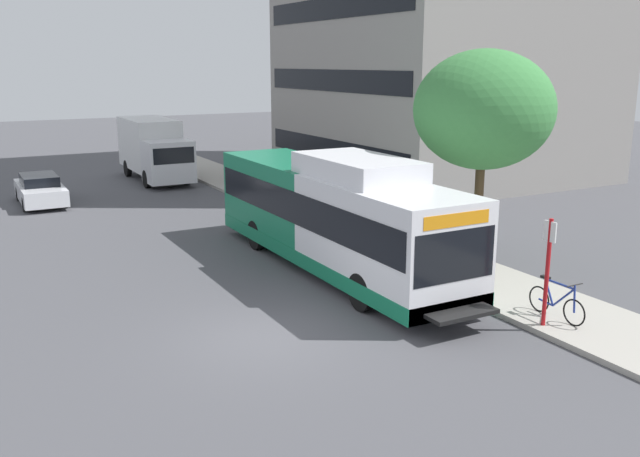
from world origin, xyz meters
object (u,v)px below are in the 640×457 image
(transit_bus, at_px, (333,215))
(street_tree_near_stop, at_px, (484,110))
(box_truck_background, at_px, (154,148))
(bicycle_parked, at_px, (556,302))
(bus_stop_sign_pole, at_px, (548,264))
(parked_car_far_lane, at_px, (40,190))

(transit_bus, bearing_deg, street_tree_near_stop, -25.45)
(box_truck_background, bearing_deg, transit_bus, -89.02)
(transit_bus, bearing_deg, bicycle_parked, -69.08)
(bus_stop_sign_pole, distance_m, parked_car_far_lane, 23.36)
(bicycle_parked, distance_m, street_tree_near_stop, 6.51)
(bus_stop_sign_pole, xyz_separation_m, box_truck_background, (-2.25, 25.69, 0.09))
(bus_stop_sign_pole, distance_m, street_tree_near_stop, 6.16)
(bicycle_parked, bearing_deg, box_truck_background, 96.34)
(street_tree_near_stop, height_order, box_truck_background, street_tree_near_stop)
(transit_bus, xyz_separation_m, bicycle_parked, (2.51, -6.57, -1.14))
(parked_car_far_lane, xyz_separation_m, box_truck_background, (6.31, 3.97, 1.08))
(street_tree_near_stop, bearing_deg, box_truck_background, 101.78)
(street_tree_near_stop, relative_size, box_truck_background, 0.93)
(street_tree_near_stop, relative_size, parked_car_far_lane, 1.44)
(box_truck_background, bearing_deg, parked_car_far_lane, -147.79)
(street_tree_near_stop, bearing_deg, transit_bus, 154.55)
(parked_car_far_lane, bearing_deg, bicycle_parked, -67.00)
(bicycle_parked, distance_m, parked_car_far_lane, 23.41)
(parked_car_far_lane, height_order, box_truck_background, box_truck_background)
(street_tree_near_stop, xyz_separation_m, box_truck_background, (-4.35, 20.87, -3.11))
(transit_bus, height_order, box_truck_background, transit_bus)
(box_truck_background, bearing_deg, bus_stop_sign_pole, -85.01)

